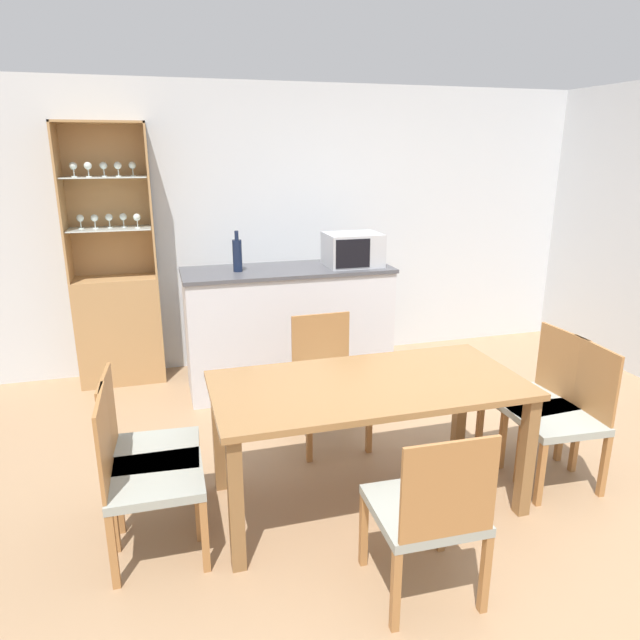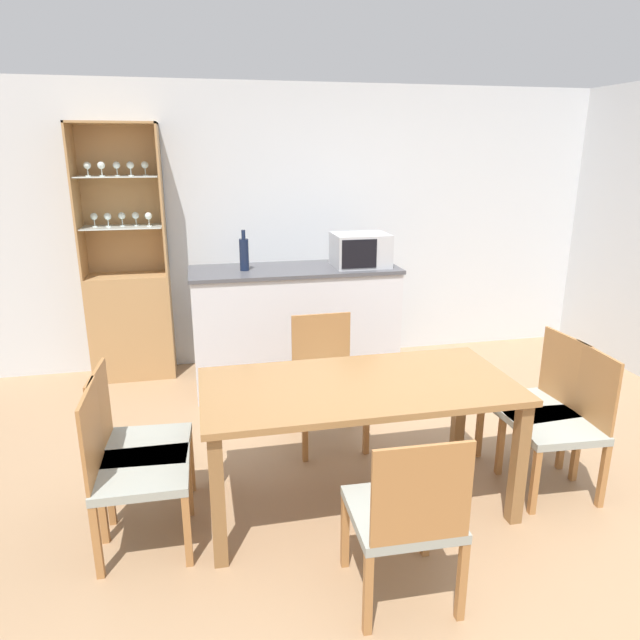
{
  "view_description": "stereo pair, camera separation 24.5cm",
  "coord_description": "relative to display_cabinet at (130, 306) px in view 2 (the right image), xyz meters",
  "views": [
    {
      "loc": [
        -1.55,
        -2.62,
        1.98
      ],
      "look_at": [
        -0.51,
        1.0,
        0.85
      ],
      "focal_mm": 32.0,
      "sensor_mm": 36.0,
      "label": 1
    },
    {
      "loc": [
        -1.31,
        -2.68,
        1.98
      ],
      "look_at": [
        -0.51,
        1.0,
        0.85
      ],
      "focal_mm": 32.0,
      "sensor_mm": 36.0,
      "label": 2
    }
  ],
  "objects": [
    {
      "name": "ground_plane",
      "position": [
        1.91,
        -2.43,
        -0.65
      ],
      "size": [
        18.0,
        18.0,
        0.0
      ],
      "primitive_type": "plane",
      "color": "#A37F5B"
    },
    {
      "name": "wall_back",
      "position": [
        1.91,
        0.2,
        0.63
      ],
      "size": [
        6.8,
        0.06,
        2.55
      ],
      "color": "silver",
      "rests_on": "ground_plane"
    },
    {
      "name": "kitchen_counter",
      "position": [
        1.39,
        -0.53,
        -0.13
      ],
      "size": [
        1.73,
        0.62,
        1.04
      ],
      "color": "silver",
      "rests_on": "ground_plane"
    },
    {
      "name": "display_cabinet",
      "position": [
        0.0,
        0.0,
        0.0
      ],
      "size": [
        0.7,
        0.36,
        2.19
      ],
      "color": "tan",
      "rests_on": "ground_plane"
    },
    {
      "name": "dining_table",
      "position": [
        1.43,
        -2.33,
        0.0
      ],
      "size": [
        1.72,
        0.84,
        0.75
      ],
      "color": "olive",
      "rests_on": "ground_plane"
    },
    {
      "name": "dining_chair_side_left_far",
      "position": [
        0.22,
        -2.2,
        -0.21
      ],
      "size": [
        0.49,
        0.49,
        0.88
      ],
      "rotation": [
        0.0,
        0.0,
        -1.64
      ],
      "color": "#999E93",
      "rests_on": "ground_plane"
    },
    {
      "name": "dining_chair_side_right_near",
      "position": [
        2.64,
        -2.46,
        -0.21
      ],
      "size": [
        0.48,
        0.48,
        0.88
      ],
      "rotation": [
        0.0,
        0.0,
        1.51
      ],
      "color": "#999E93",
      "rests_on": "ground_plane"
    },
    {
      "name": "dining_chair_head_far",
      "position": [
        1.43,
        -1.56,
        -0.21
      ],
      "size": [
        0.47,
        0.47,
        0.88
      ],
      "rotation": [
        0.0,
        0.0,
        3.16
      ],
      "color": "#999E93",
      "rests_on": "ground_plane"
    },
    {
      "name": "dining_chair_head_near",
      "position": [
        1.43,
        -3.1,
        -0.21
      ],
      "size": [
        0.47,
        0.47,
        0.88
      ],
      "rotation": [
        0.0,
        0.0,
        -0.03
      ],
      "color": "#999E93",
      "rests_on": "ground_plane"
    },
    {
      "name": "dining_chair_side_right_far",
      "position": [
        2.64,
        -2.2,
        -0.21
      ],
      "size": [
        0.48,
        0.48,
        0.88
      ],
      "rotation": [
        0.0,
        0.0,
        1.63
      ],
      "color": "#999E93",
      "rests_on": "ground_plane"
    },
    {
      "name": "dining_chair_side_left_near",
      "position": [
        0.22,
        -2.45,
        -0.21
      ],
      "size": [
        0.46,
        0.46,
        0.88
      ],
      "rotation": [
        0.0,
        0.0,
        -1.58
      ],
      "color": "#999E93",
      "rests_on": "ground_plane"
    },
    {
      "name": "microwave",
      "position": [
        1.94,
        -0.57,
        0.52
      ],
      "size": [
        0.46,
        0.38,
        0.27
      ],
      "color": "#B7BABF",
      "rests_on": "kitchen_counter"
    },
    {
      "name": "wine_bottle",
      "position": [
        0.98,
        -0.54,
        0.52
      ],
      "size": [
        0.07,
        0.07,
        0.33
      ],
      "color": "#141E38",
      "rests_on": "kitchen_counter"
    }
  ]
}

